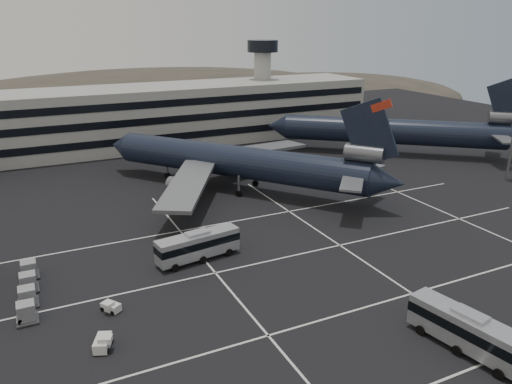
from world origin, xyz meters
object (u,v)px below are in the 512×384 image
bus_near (468,330)px  tug_a (102,343)px  bus_far (198,244)px  trijet_main (240,162)px

bus_near → tug_a: (-30.04, 14.62, -1.50)m
bus_near → bus_far: size_ratio=1.04×
trijet_main → tug_a: (-30.01, -36.37, -4.58)m
trijet_main → bus_far: trijet_main is taller
trijet_main → bus_far: size_ratio=4.36×
trijet_main → bus_near: trijet_main is taller
trijet_main → bus_far: bearing=-162.6°
trijet_main → tug_a: size_ratio=17.98×
bus_near → bus_far: bearing=109.0°
bus_far → tug_a: size_ratio=4.12×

